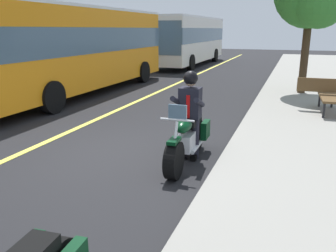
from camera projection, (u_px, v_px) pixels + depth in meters
The scene contains 7 objects.
ground_plane at pixel (122, 154), 7.15m from camera, with size 80.00×80.00×0.00m, color black.
lane_center_stripe at pixel (43, 143), 7.81m from camera, with size 60.00×0.16×0.01m, color #E5DB4C.
motorcycle_main at pixel (187, 139), 6.65m from camera, with size 2.22×0.63×1.26m.
rider_main at pixel (190, 107), 6.67m from camera, with size 0.63×0.56×1.74m.
bus_near at pixel (189, 38), 24.51m from camera, with size 11.05×2.70×3.30m.
bus_far at pixel (77, 46), 13.41m from camera, with size 11.05×2.70×3.30m.
bench_sidewalk at pixel (329, 93), 10.05m from camera, with size 1.81×1.80×0.95m.
Camera 1 is at (6.00, 3.19, 2.49)m, focal length 37.03 mm.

